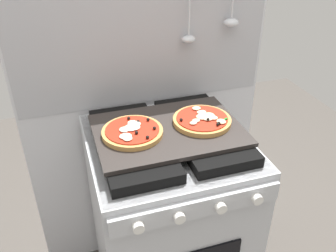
{
  "coord_description": "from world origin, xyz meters",
  "views": [
    {
      "loc": [
        -0.35,
        -1.1,
        1.63
      ],
      "look_at": [
        0.0,
        0.0,
        0.93
      ],
      "focal_mm": 39.27,
      "sensor_mm": 36.0,
      "label": 1
    }
  ],
  "objects": [
    {
      "name": "pizza_right",
      "position": [
        0.14,
        0.0,
        0.93
      ],
      "size": [
        0.22,
        0.22,
        0.03
      ],
      "color": "#C18947",
      "rests_on": "baking_tray"
    },
    {
      "name": "baking_tray",
      "position": [
        0.0,
        0.0,
        0.91
      ],
      "size": [
        0.54,
        0.38,
        0.02
      ],
      "primitive_type": "cube",
      "color": "#2D2826",
      "rests_on": "stove"
    },
    {
      "name": "pizza_left",
      "position": [
        -0.13,
        -0.0,
        0.93
      ],
      "size": [
        0.22,
        0.22,
        0.03
      ],
      "color": "#C18947",
      "rests_on": "baking_tray"
    },
    {
      "name": "kitchen_backsplash",
      "position": [
        0.0,
        0.33,
        0.79
      ],
      "size": [
        1.1,
        0.09,
        1.55
      ],
      "color": "silver",
      "rests_on": "ground_plane"
    },
    {
      "name": "stove",
      "position": [
        -0.0,
        -0.0,
        0.45
      ],
      "size": [
        0.6,
        0.64,
        0.9
      ],
      "color": "#B7BABF",
      "rests_on": "ground_plane"
    }
  ]
}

